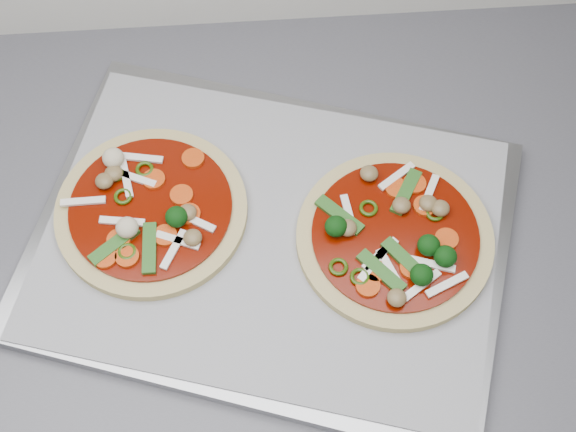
{
  "coord_description": "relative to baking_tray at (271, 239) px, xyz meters",
  "views": [
    {
      "loc": [
        -0.15,
        0.89,
        1.68
      ],
      "look_at": [
        -0.12,
        1.3,
        0.93
      ],
      "focal_mm": 50.0,
      "sensor_mm": 36.0,
      "label": 1
    }
  ],
  "objects": [
    {
      "name": "baking_tray",
      "position": [
        0.0,
        0.0,
        0.0
      ],
      "size": [
        0.59,
        0.51,
        0.02
      ],
      "primitive_type": "cube",
      "rotation": [
        0.0,
        0.0,
        -0.32
      ],
      "color": "gray",
      "rests_on": "countertop"
    },
    {
      "name": "pizza_right",
      "position": [
        0.13,
        -0.02,
        0.02
      ],
      "size": [
        0.27,
        0.27,
        0.04
      ],
      "rotation": [
        0.0,
        0.0,
        -0.34
      ],
      "color": "tan",
      "rests_on": "parchment"
    },
    {
      "name": "countertop",
      "position": [
        0.14,
        0.02,
        -0.03
      ],
      "size": [
        3.6,
        0.6,
        0.04
      ],
      "primitive_type": "cube",
      "color": "#56555C",
      "rests_on": "base_cabinet"
    },
    {
      "name": "base_cabinet",
      "position": [
        0.14,
        0.02,
        -0.48
      ],
      "size": [
        3.6,
        0.6,
        0.86
      ],
      "primitive_type": "cube",
      "color": "silver",
      "rests_on": "ground"
    },
    {
      "name": "pizza_left",
      "position": [
        -0.13,
        0.04,
        0.02
      ],
      "size": [
        0.27,
        0.27,
        0.04
      ],
      "rotation": [
        0.0,
        0.0,
        -0.44
      ],
      "color": "tan",
      "rests_on": "parchment"
    },
    {
      "name": "parchment",
      "position": [
        0.0,
        0.0,
        0.01
      ],
      "size": [
        0.55,
        0.47,
        0.0
      ],
      "primitive_type": "cube",
      "rotation": [
        0.0,
        0.0,
        -0.29
      ],
      "color": "#97979D",
      "rests_on": "baking_tray"
    }
  ]
}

